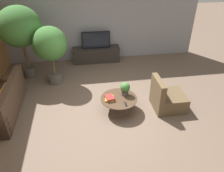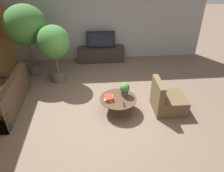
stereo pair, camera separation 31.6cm
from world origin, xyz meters
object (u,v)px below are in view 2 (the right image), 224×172
(potted_palm_tall, at_px, (25,26))
(armchair_wicker, at_px, (167,101))
(potted_palm_corner, at_px, (54,44))
(television, at_px, (101,40))
(media_console, at_px, (101,54))
(coffee_table, at_px, (118,102))
(potted_plant_tabletop, at_px, (125,89))
(couch_by_wall, at_px, (4,99))

(potted_palm_tall, bearing_deg, armchair_wicker, -30.83)
(armchair_wicker, distance_m, potted_palm_corner, 3.58)
(potted_palm_tall, bearing_deg, television, 18.61)
(media_console, xyz_separation_m, coffee_table, (0.31, -3.00, -0.01))
(armchair_wicker, bearing_deg, potted_palm_corner, 59.44)
(media_console, distance_m, coffee_table, 3.02)
(potted_palm_corner, height_order, potted_plant_tabletop, potted_palm_corner)
(couch_by_wall, distance_m, armchair_wicker, 4.20)
(potted_palm_corner, bearing_deg, potted_palm_tall, 148.24)
(coffee_table, relative_size, couch_by_wall, 0.46)
(television, xyz_separation_m, potted_palm_tall, (-2.28, -0.77, 0.79))
(coffee_table, xyz_separation_m, potted_palm_corner, (-1.72, 1.70, 0.94))
(television, height_order, potted_plant_tabletop, television)
(media_console, distance_m, potted_palm_corner, 2.14)
(media_console, height_order, couch_by_wall, couch_by_wall)
(armchair_wicker, relative_size, potted_palm_corner, 0.48)
(media_console, relative_size, potted_palm_tall, 0.76)
(media_console, distance_m, couch_by_wall, 3.73)
(television, distance_m, coffee_table, 3.07)
(potted_plant_tabletop, bearing_deg, couch_by_wall, 176.05)
(coffee_table, xyz_separation_m, armchair_wicker, (1.26, -0.06, 0.01))
(coffee_table, xyz_separation_m, potted_plant_tabletop, (0.18, 0.13, 0.31))
(armchair_wicker, xyz_separation_m, potted_plant_tabletop, (-1.08, 0.19, 0.30))
(potted_plant_tabletop, bearing_deg, armchair_wicker, -10.00)
(coffee_table, distance_m, potted_plant_tabletop, 0.38)
(potted_plant_tabletop, bearing_deg, television, 99.59)
(coffee_table, xyz_separation_m, couch_by_wall, (-2.92, 0.35, 0.02))
(media_console, xyz_separation_m, armchair_wicker, (1.56, -3.06, -0.00))
(potted_palm_corner, bearing_deg, couch_by_wall, -131.54)
(potted_palm_tall, height_order, potted_palm_corner, potted_palm_tall)
(television, xyz_separation_m, potted_palm_corner, (-1.42, -1.30, 0.38))
(media_console, height_order, television, television)
(television, xyz_separation_m, couch_by_wall, (-2.62, -2.65, -0.54))
(coffee_table, height_order, potted_palm_tall, potted_palm_tall)
(couch_by_wall, bearing_deg, potted_plant_tabletop, 86.05)
(potted_palm_tall, bearing_deg, couch_by_wall, -100.18)
(television, bearing_deg, coffee_table, -84.19)
(armchair_wicker, bearing_deg, media_console, 27.08)
(couch_by_wall, bearing_deg, television, 135.42)
(television, relative_size, coffee_table, 1.08)
(coffee_table, bearing_deg, media_console, 95.80)
(media_console, relative_size, potted_plant_tabletop, 4.85)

